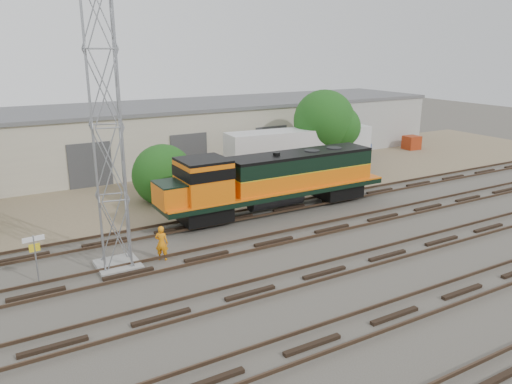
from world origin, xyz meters
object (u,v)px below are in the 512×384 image
semi_trailer (303,146)px  worker (162,243)px  signal_tower (107,132)px  locomotive (273,179)px

semi_trailer → worker: bearing=-141.5°
signal_tower → semi_trailer: bearing=29.7°
locomotive → semi_trailer: 10.15m
locomotive → signal_tower: size_ratio=1.16×
locomotive → worker: (-8.71, -3.61, -1.29)m
locomotive → worker: bearing=-157.5°
signal_tower → worker: signal_tower is taller
locomotive → worker: 9.52m
semi_trailer → signal_tower: bearing=-145.3°
locomotive → worker: locomotive is taller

